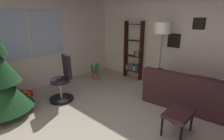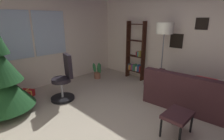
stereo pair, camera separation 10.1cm
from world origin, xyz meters
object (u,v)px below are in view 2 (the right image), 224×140
object	(u,v)px
floor_lamp	(164,32)
potted_plant	(98,71)
bookshelf	(136,54)
footstool	(178,116)
office_chair	(64,82)
couch	(199,95)
gift_box_red	(26,94)

from	to	relation	value
floor_lamp	potted_plant	xyz separation A→B (m)	(-0.59, 1.94, -1.33)
bookshelf	floor_lamp	size ratio (longest dim) A/B	1.01
bookshelf	potted_plant	world-z (taller)	bookshelf
bookshelf	potted_plant	size ratio (longest dim) A/B	3.43
footstool	office_chair	bearing A→B (deg)	103.47
footstool	bookshelf	world-z (taller)	bookshelf
footstool	floor_lamp	bearing A→B (deg)	37.19
couch	gift_box_red	world-z (taller)	couch
gift_box_red	bookshelf	world-z (taller)	bookshelf
office_chair	bookshelf	distance (m)	2.46
bookshelf	floor_lamp	distance (m)	1.34
footstool	gift_box_red	distance (m)	3.57
footstool	potted_plant	world-z (taller)	potted_plant
gift_box_red	floor_lamp	xyz separation A→B (m)	(2.79, -2.16, 1.49)
office_chair	bookshelf	xyz separation A→B (m)	(2.42, -0.31, 0.36)
footstool	gift_box_red	xyz separation A→B (m)	(-1.25, 3.33, -0.27)
couch	floor_lamp	size ratio (longest dim) A/B	1.12
potted_plant	footstool	bearing A→B (deg)	-106.98
office_chair	floor_lamp	world-z (taller)	floor_lamp
couch	gift_box_red	distance (m)	4.12
bookshelf	floor_lamp	bearing A→B (deg)	-104.31
bookshelf	potted_plant	bearing A→B (deg)	134.32
couch	potted_plant	distance (m)	3.07
couch	bookshelf	size ratio (longest dim) A/B	1.10
footstool	gift_box_red	size ratio (longest dim) A/B	1.21
gift_box_red	bookshelf	xyz separation A→B (m)	(3.06, -1.10, 0.72)
footstool	bookshelf	bearing A→B (deg)	50.95
footstool	potted_plant	size ratio (longest dim) A/B	0.99
office_chair	couch	bearing A→B (deg)	-53.40
office_chair	potted_plant	distance (m)	1.67
bookshelf	office_chair	bearing A→B (deg)	172.81
footstool	office_chair	world-z (taller)	office_chair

